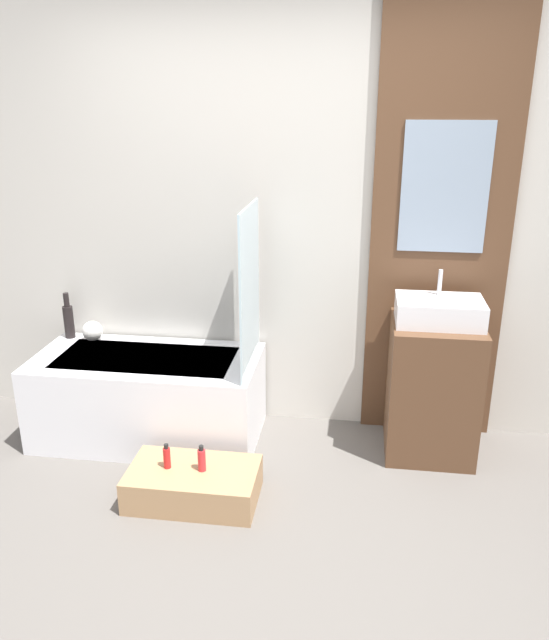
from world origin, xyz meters
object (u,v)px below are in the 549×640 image
(wooden_step_bench, at_px, (193,484))
(sink, at_px, (439,311))
(vase_tall_dark, at_px, (69,320))
(bottle_soap_primary, at_px, (167,457))
(bathtub, at_px, (149,397))
(bottle_soap_secondary, at_px, (202,459))
(vase_round_light, at_px, (92,331))

(wooden_step_bench, bearing_deg, sink, 28.18)
(wooden_step_bench, distance_m, vase_tall_dark, 1.45)
(vase_tall_dark, bearing_deg, bottle_soap_primary, -43.73)
(bathtub, distance_m, sink, 1.80)
(sink, bearing_deg, bottle_soap_primary, -154.18)
(sink, bearing_deg, vase_tall_dark, 175.48)
(bathtub, bearing_deg, wooden_step_bench, -54.18)
(bathtub, xyz_separation_m, bottle_soap_secondary, (0.48, -0.60, -0.02))
(sink, relative_size, vase_round_light, 3.70)
(bottle_soap_secondary, bearing_deg, bottle_soap_primary, 180.00)
(wooden_step_bench, relative_size, bottle_soap_secondary, 4.66)
(sink, bearing_deg, vase_round_light, 176.00)
(wooden_step_bench, relative_size, sink, 1.41)
(bathtub, height_order, vase_tall_dark, vase_tall_dark)
(wooden_step_bench, distance_m, bottle_soap_secondary, 0.16)
(bottle_soap_secondary, bearing_deg, bathtub, 128.85)
(bathtub, bearing_deg, bottle_soap_primary, -63.52)
(bathtub, relative_size, bottle_soap_primary, 9.79)
(vase_tall_dark, bearing_deg, bathtub, -22.96)
(bathtub, relative_size, vase_tall_dark, 4.51)
(bottle_soap_primary, height_order, bottle_soap_secondary, bottle_soap_secondary)
(vase_tall_dark, distance_m, bottle_soap_primary, 1.30)
(wooden_step_bench, xyz_separation_m, sink, (1.26, 0.67, 0.79))
(vase_tall_dark, distance_m, vase_round_light, 0.18)
(vase_round_light, bearing_deg, bottle_soap_secondary, -42.08)
(sink, height_order, bottle_soap_primary, sink)
(wooden_step_bench, height_order, bottle_soap_primary, bottle_soap_primary)
(wooden_step_bench, xyz_separation_m, vase_round_light, (-0.86, 0.82, 0.50))
(vase_round_light, distance_m, bottle_soap_secondary, 1.27)
(sink, bearing_deg, wooden_step_bench, -151.82)
(bottle_soap_primary, bearing_deg, sink, 25.82)
(bathtub, bearing_deg, vase_round_light, 152.74)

